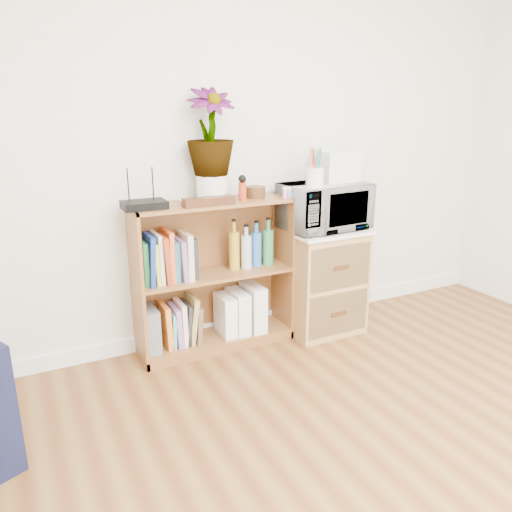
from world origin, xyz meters
TOP-DOWN VIEW (x-y plane):
  - skirting_board at (0.00, 2.24)m, footprint 4.00×0.02m
  - bookshelf at (-0.35, 2.10)m, footprint 1.00×0.30m
  - wicker_unit at (0.40, 2.02)m, footprint 0.50×0.45m
  - microwave at (0.40, 2.02)m, footprint 0.57×0.41m
  - pen_cup at (0.26, 1.92)m, footprint 0.11×0.11m
  - small_appliance at (0.52, 2.06)m, footprint 0.25×0.21m
  - router at (-0.77, 2.08)m, footprint 0.24×0.16m
  - white_bowl at (-0.50, 2.07)m, footprint 0.13×0.13m
  - plant_pot at (-0.35, 2.12)m, footprint 0.19×0.19m
  - potted_plant at (-0.35, 2.12)m, footprint 0.28×0.28m
  - trinket_box at (-0.41, 2.00)m, footprint 0.31×0.08m
  - kokeshi_doll at (-0.17, 2.06)m, footprint 0.05×0.05m
  - wooden_bowl at (-0.06, 2.11)m, footprint 0.12×0.12m
  - paint_jars at (0.13, 2.01)m, footprint 0.10×0.04m
  - file_box at (-0.78, 2.10)m, footprint 0.08×0.22m
  - magazine_holder_left at (-0.29, 2.09)m, footprint 0.08×0.21m
  - magazine_holder_mid at (-0.20, 2.09)m, footprint 0.09×0.23m
  - magazine_holder_right at (-0.09, 2.09)m, footprint 0.10×0.25m
  - cookbooks at (-0.65, 2.10)m, footprint 0.33×0.20m
  - liquor_bottles at (-0.04, 2.10)m, footprint 0.39×0.07m
  - lower_books at (-0.59, 2.10)m, footprint 0.24×0.19m

SIDE VIEW (x-z plane):
  - skirting_board at x=0.00m, z-range 0.00..0.10m
  - magazine_holder_left at x=-0.29m, z-range 0.07..0.33m
  - lower_books at x=-0.59m, z-range 0.05..0.35m
  - file_box at x=-0.78m, z-range 0.07..0.34m
  - magazine_holder_mid at x=-0.20m, z-range 0.07..0.35m
  - magazine_holder_right at x=-0.09m, z-range 0.07..0.38m
  - wicker_unit at x=0.40m, z-range 0.00..0.70m
  - bookshelf at x=-0.35m, z-range 0.00..0.95m
  - cookbooks at x=-0.65m, z-range 0.48..0.79m
  - liquor_bottles at x=-0.04m, z-range 0.49..0.80m
  - microwave at x=0.40m, z-range 0.72..1.02m
  - white_bowl at x=-0.50m, z-range 0.95..0.98m
  - router at x=-0.77m, z-range 0.95..0.99m
  - trinket_box at x=-0.41m, z-range 0.95..1.00m
  - paint_jars at x=0.13m, z-range 0.95..1.00m
  - wooden_bowl at x=-0.06m, z-range 0.95..1.02m
  - kokeshi_doll at x=-0.17m, z-range 0.95..1.06m
  - plant_pot at x=-0.35m, z-range 0.95..1.11m
  - pen_cup at x=0.26m, z-range 1.02..1.14m
  - small_appliance at x=0.52m, z-range 1.02..1.22m
  - potted_plant at x=-0.35m, z-range 1.11..1.61m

